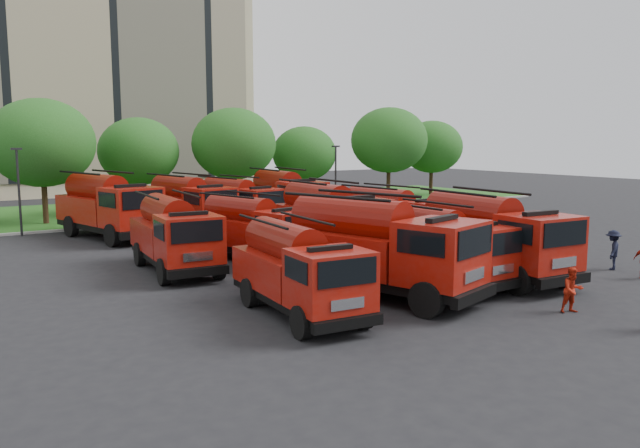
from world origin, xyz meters
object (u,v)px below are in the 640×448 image
Objects in this scene: fire_truck_2 at (438,246)px; fire_truck_7 at (393,218)px; fire_truck_4 at (174,234)px; firefighter_3 at (612,270)px; fire_truck_3 at (491,237)px; fire_truck_8 at (108,206)px; fire_truck_11 at (285,197)px; firefighter_4 at (300,286)px; fire_truck_10 at (238,203)px; fire_truck_6 at (330,218)px; fire_truck_9 at (189,204)px; fire_truck_1 at (377,248)px; fire_truck_0 at (298,270)px; firefighter_5 at (361,243)px; firefighter_1 at (571,313)px; fire_truck_5 at (254,229)px.

fire_truck_7 is (3.76, 7.35, 0.04)m from fire_truck_2.
firefighter_3 is (16.04, -9.98, -1.57)m from fire_truck_4.
fire_truck_3 is 1.09× the size of fire_truck_7.
fire_truck_8 reaches higher than fire_truck_7.
fire_truck_11 is 4.54× the size of firefighter_4.
fire_truck_8 reaches higher than fire_truck_3.
fire_truck_3 is 1.05× the size of fire_truck_10.
fire_truck_6 reaches higher than fire_truck_9.
fire_truck_7 reaches higher than firefighter_4.
fire_truck_6 reaches higher than fire_truck_7.
firefighter_4 is (-1.69, -16.26, -1.68)m from fire_truck_9.
fire_truck_2 is 11.10m from fire_truck_4.
fire_truck_1 is at bearing -100.78° from fire_truck_9.
fire_truck_8 is 11.50m from fire_truck_11.
fire_truck_2 is 18.69m from fire_truck_11.
firefighter_4 is at bearing -92.08° from fire_truck_8.
fire_truck_6 is at bearing 5.31° from fire_truck_4.
fire_truck_4 is 0.84× the size of fire_truck_8.
fire_truck_0 is 0.85× the size of fire_truck_9.
firefighter_5 is (7.90, 6.84, 0.00)m from firefighter_4.
fire_truck_6 is at bearing 50.39° from fire_truck_1.
fire_truck_9 reaches higher than fire_truck_2.
firefighter_3 is (4.70, -20.53, -1.76)m from fire_truck_11.
fire_truck_3 is 5.00× the size of firefighter_5.
fire_truck_1 is at bearing -112.09° from fire_truck_6.
fire_truck_9 is 11.40m from firefighter_5.
fire_truck_3 is 5.01× the size of firefighter_1.
firefighter_3 is at bearing -0.82° from fire_truck_0.
fire_truck_7 is at bearing -18.77° from fire_truck_5.
fire_truck_1 is 9.00m from fire_truck_6.
fire_truck_5 is at bearing -122.39° from fire_truck_11.
fire_truck_0 is at bearing -111.19° from fire_truck_9.
fire_truck_0 reaches higher than firefighter_1.
fire_truck_10 reaches higher than fire_truck_2.
fire_truck_3 reaches higher than fire_truck_10.
fire_truck_3 is 10.65m from fire_truck_5.
fire_truck_1 is 8.42m from fire_truck_5.
fire_truck_6 reaches higher than firefighter_3.
fire_truck_2 reaches higher than firefighter_1.
fire_truck_0 is 4.32× the size of firefighter_5.
fire_truck_1 is at bearing -111.02° from fire_truck_10.
fire_truck_2 is 0.87× the size of fire_truck_3.
fire_truck_10 is (-2.55, 18.51, -0.12)m from fire_truck_3.
fire_truck_3 is at bearing -93.37° from fire_truck_10.
fire_truck_7 is at bearing -56.48° from fire_truck_8.
firefighter_1 is 1.00× the size of firefighter_5.
fire_truck_4 reaches higher than fire_truck_0.
fire_truck_2 is 0.95× the size of fire_truck_7.
fire_truck_7 is at bearing 140.94° from firefighter_5.
fire_truck_4 is 15.94m from firefighter_1.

